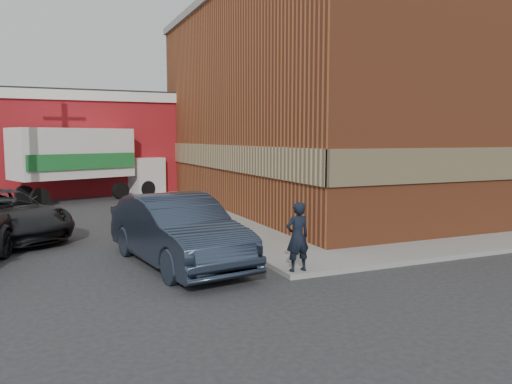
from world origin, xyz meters
name	(u,v)px	position (x,y,z in m)	size (l,w,h in m)	color
ground	(276,260)	(0.00, 0.00, 0.00)	(90.00, 90.00, 0.00)	#28282B
brick_building	(356,104)	(8.50, 9.00, 4.68)	(14.25, 18.25, 9.36)	brown
sidewalk_west	(197,210)	(0.60, 9.00, 0.06)	(1.80, 18.00, 0.12)	gray
warehouse	(30,143)	(-6.00, 20.00, 2.81)	(16.30, 8.30, 5.60)	maroon
man	(298,237)	(-0.20, -1.55, 0.90)	(0.57, 0.37, 1.56)	black
sedan	(178,230)	(-2.41, 0.50, 0.85)	(1.80, 5.17, 1.70)	#283244
box_truck	(86,159)	(-3.35, 15.00, 2.05)	(7.47, 4.64, 3.55)	white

